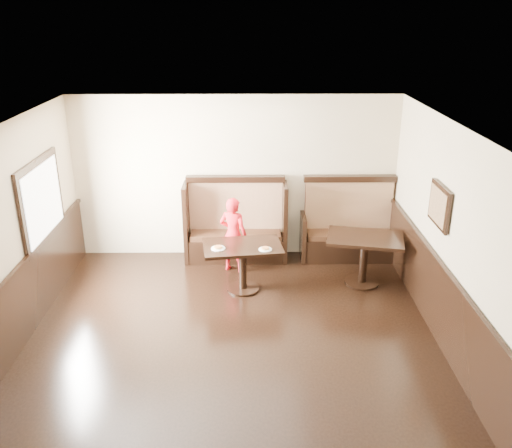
{
  "coord_description": "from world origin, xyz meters",
  "views": [
    {
      "loc": [
        0.25,
        -5.39,
        4.07
      ],
      "look_at": [
        0.34,
        2.35,
        1.0
      ],
      "focal_mm": 38.0,
      "sensor_mm": 36.0,
      "label": 1
    }
  ],
  "objects_px": {
    "booth_neighbor": "(348,231)",
    "child": "(233,235)",
    "table_neighbor": "(364,249)",
    "booth_main": "(236,229)",
    "table_main": "(243,256)"
  },
  "relations": [
    {
      "from": "booth_main",
      "to": "booth_neighbor",
      "type": "height_order",
      "value": "same"
    },
    {
      "from": "child",
      "to": "booth_neighbor",
      "type": "bearing_deg",
      "value": -145.38
    },
    {
      "from": "booth_neighbor",
      "to": "table_neighbor",
      "type": "distance_m",
      "value": 1.01
    },
    {
      "from": "table_main",
      "to": "child",
      "type": "xyz_separation_m",
      "value": [
        -0.16,
        0.67,
        0.07
      ]
    },
    {
      "from": "child",
      "to": "table_neighbor",
      "type": "bearing_deg",
      "value": -173.27
    },
    {
      "from": "booth_neighbor",
      "to": "table_neighbor",
      "type": "xyz_separation_m",
      "value": [
        0.08,
        -1.0,
        0.12
      ]
    },
    {
      "from": "booth_main",
      "to": "booth_neighbor",
      "type": "distance_m",
      "value": 1.95
    },
    {
      "from": "table_main",
      "to": "booth_neighbor",
      "type": "bearing_deg",
      "value": 25.96
    },
    {
      "from": "booth_neighbor",
      "to": "table_main",
      "type": "height_order",
      "value": "booth_neighbor"
    },
    {
      "from": "booth_neighbor",
      "to": "child",
      "type": "xyz_separation_m",
      "value": [
        -1.98,
        -0.51,
        0.16
      ]
    },
    {
      "from": "booth_main",
      "to": "child",
      "type": "height_order",
      "value": "booth_main"
    },
    {
      "from": "table_main",
      "to": "booth_main",
      "type": "bearing_deg",
      "value": 89.17
    },
    {
      "from": "booth_main",
      "to": "booth_neighbor",
      "type": "xyz_separation_m",
      "value": [
        1.95,
        -0.0,
        -0.05
      ]
    },
    {
      "from": "booth_neighbor",
      "to": "child",
      "type": "height_order",
      "value": "booth_neighbor"
    },
    {
      "from": "table_main",
      "to": "child",
      "type": "relative_size",
      "value": 0.98
    }
  ]
}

